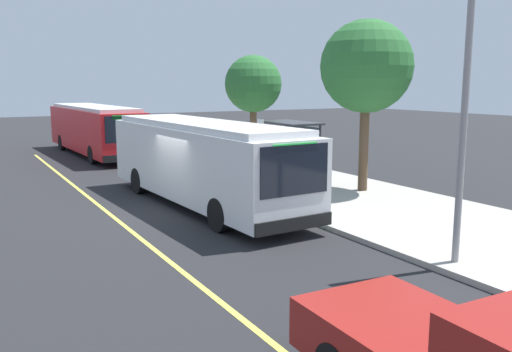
{
  "coord_description": "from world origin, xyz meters",
  "views": [
    {
      "loc": [
        16.63,
        -6.52,
        4.21
      ],
      "look_at": [
        2.85,
        1.32,
        1.5
      ],
      "focal_mm": 37.76,
      "sensor_mm": 36.0,
      "label": 1
    }
  ],
  "objects_px": {
    "transit_bus_main": "(203,160)",
    "transit_bus_second": "(94,128)",
    "route_sign_post": "(261,145)",
    "pedestrian_commuter": "(255,157)",
    "waiting_bench": "(293,167)"
  },
  "relations": [
    {
      "from": "transit_bus_main",
      "to": "transit_bus_second",
      "type": "relative_size",
      "value": 0.91
    },
    {
      "from": "transit_bus_second",
      "to": "route_sign_post",
      "type": "relative_size",
      "value": 4.33
    },
    {
      "from": "pedestrian_commuter",
      "to": "route_sign_post",
      "type": "bearing_deg",
      "value": -25.29
    },
    {
      "from": "transit_bus_second",
      "to": "pedestrian_commuter",
      "type": "relative_size",
      "value": 7.17
    },
    {
      "from": "transit_bus_second",
      "to": "waiting_bench",
      "type": "height_order",
      "value": "transit_bus_second"
    },
    {
      "from": "route_sign_post",
      "to": "transit_bus_main",
      "type": "bearing_deg",
      "value": -81.84
    },
    {
      "from": "transit_bus_main",
      "to": "pedestrian_commuter",
      "type": "bearing_deg",
      "value": 128.97
    },
    {
      "from": "transit_bus_second",
      "to": "waiting_bench",
      "type": "bearing_deg",
      "value": 22.29
    },
    {
      "from": "route_sign_post",
      "to": "pedestrian_commuter",
      "type": "distance_m",
      "value": 3.15
    },
    {
      "from": "transit_bus_main",
      "to": "route_sign_post",
      "type": "xyz_separation_m",
      "value": [
        -0.37,
        2.55,
        0.34
      ]
    },
    {
      "from": "route_sign_post",
      "to": "waiting_bench",
      "type": "bearing_deg",
      "value": 126.43
    },
    {
      "from": "transit_bus_second",
      "to": "route_sign_post",
      "type": "height_order",
      "value": "same"
    },
    {
      "from": "waiting_bench",
      "to": "route_sign_post",
      "type": "xyz_separation_m",
      "value": [
        2.1,
        -2.84,
        1.32
      ]
    },
    {
      "from": "waiting_bench",
      "to": "pedestrian_commuter",
      "type": "relative_size",
      "value": 0.95
    },
    {
      "from": "transit_bus_main",
      "to": "waiting_bench",
      "type": "distance_m",
      "value": 6.0
    }
  ]
}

